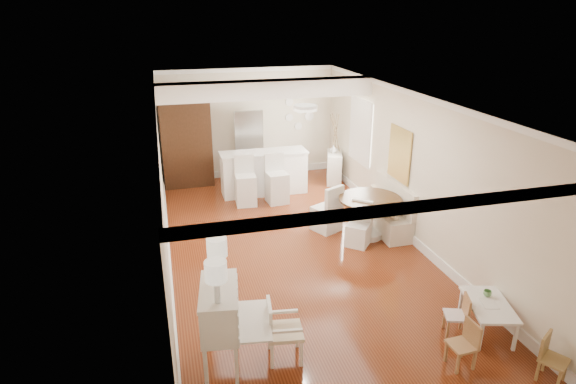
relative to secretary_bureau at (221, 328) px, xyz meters
name	(u,v)px	position (x,y,z in m)	size (l,w,h in m)	color
room	(293,143)	(1.74, 2.98, 1.42)	(9.00, 9.04, 2.82)	maroon
secretary_bureau	(221,328)	(0.00, 0.00, 0.00)	(0.88, 0.90, 1.13)	white
gustavian_armchair	(285,330)	(0.79, -0.04, -0.15)	(0.47, 0.47, 0.82)	white
kids_table	(487,317)	(3.60, -0.25, -0.34)	(0.54, 0.89, 0.45)	silver
kids_chair_a	(462,345)	(2.86, -0.76, -0.25)	(0.30, 0.30, 0.63)	#A6794B
kids_chair_b	(456,315)	(3.15, -0.18, -0.26)	(0.29, 0.29, 0.60)	#B07E50
kids_chair_c	(554,359)	(3.76, -1.27, -0.26)	(0.30, 0.30, 0.61)	#9E7C47
banquette	(385,206)	(3.69, 3.15, -0.07)	(0.52, 1.60, 0.98)	silver
dining_table	(369,218)	(3.24, 2.89, -0.16)	(1.19, 1.19, 0.81)	#4C3018
slip_chair_near	(359,224)	(2.91, 2.63, -0.14)	(0.40, 0.42, 0.84)	white
slip_chair_far	(326,208)	(2.55, 3.40, -0.08)	(0.46, 0.48, 0.97)	silver
breakfast_counter	(264,172)	(1.80, 5.75, -0.05)	(2.05, 0.65, 1.03)	white
bar_stool_left	(246,181)	(1.24, 5.13, 0.00)	(0.45, 0.45, 1.12)	white
bar_stool_right	(277,179)	(1.95, 5.08, 0.00)	(0.45, 0.45, 1.13)	silver
pantry_cabinet	(186,140)	(0.10, 6.83, 0.59)	(1.20, 0.60, 2.30)	#381E11
fridge	(262,145)	(2.00, 6.80, 0.34)	(0.75, 0.65, 1.80)	silver
sideboard	(334,167)	(3.70, 6.07, -0.18)	(0.36, 0.80, 0.77)	silver
pencil_cup	(487,293)	(3.68, -0.08, -0.07)	(0.11, 0.11, 0.09)	#65A05D
branch_vase	(333,149)	(3.68, 6.12, 0.29)	(0.17, 0.17, 0.18)	white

